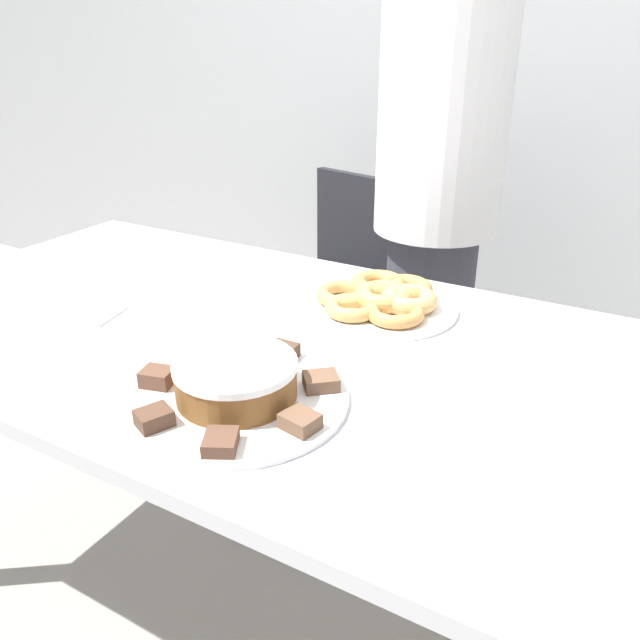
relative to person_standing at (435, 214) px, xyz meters
The scene contains 23 objects.
ground_plane 1.15m from the person_standing, 86.91° to the right, with size 12.00×12.00×0.00m, color gray.
wall_back 0.89m from the person_standing, 86.62° to the left, with size 8.00×0.05×2.60m.
table 0.82m from the person_standing, 86.91° to the right, with size 1.97×0.90×0.75m.
person_standing is the anchor object (origin of this frame).
office_chair_left 0.54m from the person_standing, behind, with size 0.53×0.53×0.87m.
plate_cake 1.03m from the person_standing, 87.64° to the right, with size 0.36×0.36×0.01m.
plate_donuts 0.59m from the person_standing, 80.56° to the right, with size 0.32×0.32×0.01m.
frosted_cake 1.03m from the person_standing, 87.64° to the right, with size 0.20×0.20×0.06m.
lamington_0 0.95m from the person_standing, 81.03° to the right, with size 0.07×0.07×0.02m.
lamington_1 0.89m from the person_standing, 87.57° to the right, with size 0.05×0.06×0.03m.
lamington_2 0.95m from the person_standing, 94.18° to the right, with size 0.07×0.07×0.02m.
lamington_3 1.07m from the person_standing, 94.94° to the right, with size 0.06×0.05×0.03m.
lamington_4 1.16m from the person_standing, 90.68° to the right, with size 0.06×0.06×0.03m.
lamington_5 1.16m from the person_standing, 84.70° to the right, with size 0.07×0.07×0.02m.
lamington_6 1.07m from the person_standing, 80.37° to the right, with size 0.06×0.05×0.02m.
donut_0 0.59m from the person_standing, 80.56° to the right, with size 0.13×0.13×0.04m.
donut_1 0.60m from the person_standing, 88.83° to the right, with size 0.13×0.13×0.03m.
donut_2 0.66m from the person_standing, 84.74° to the right, with size 0.11×0.11×0.03m.
donut_3 0.65m from the person_standing, 76.88° to the right, with size 0.12×0.12×0.03m.
donut_4 0.59m from the person_standing, 75.18° to the right, with size 0.12×0.12×0.04m.
donut_5 0.53m from the person_standing, 76.97° to the right, with size 0.12×0.12×0.04m.
donut_6 0.52m from the person_standing, 83.89° to the right, with size 0.13×0.13×0.04m.
napkin 1.01m from the person_standing, 115.61° to the right, with size 0.14×0.12×0.01m.
Camera 1 is at (0.54, -0.91, 1.30)m, focal length 35.00 mm.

